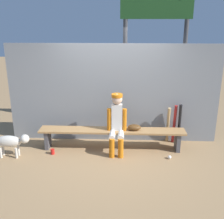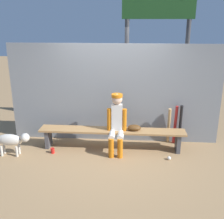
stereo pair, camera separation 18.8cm
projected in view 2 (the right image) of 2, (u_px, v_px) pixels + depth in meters
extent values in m
plane|color=#9E7A51|center=(112.00, 149.00, 5.92)|extent=(30.00, 30.00, 0.00)
cube|color=gray|center=(114.00, 94.00, 6.04)|extent=(4.66, 0.03, 2.19)
cube|color=#AD7F4C|center=(112.00, 131.00, 5.79)|extent=(3.09, 0.36, 0.04)
cube|color=#4C4C51|center=(48.00, 138.00, 5.97)|extent=(0.08, 0.29, 0.41)
cube|color=#4C4C51|center=(178.00, 142.00, 5.76)|extent=(0.08, 0.29, 0.41)
cube|color=silver|center=(117.00, 117.00, 5.69)|extent=(0.22, 0.13, 0.57)
sphere|color=beige|center=(117.00, 99.00, 5.56)|extent=(0.22, 0.22, 0.22)
cylinder|color=orange|center=(117.00, 96.00, 5.54)|extent=(0.23, 0.23, 0.06)
cylinder|color=silver|center=(112.00, 135.00, 5.62)|extent=(0.13, 0.38, 0.13)
cylinder|color=orange|center=(111.00, 148.00, 5.50)|extent=(0.11, 0.11, 0.41)
cylinder|color=orange|center=(109.00, 120.00, 5.70)|extent=(0.09, 0.09, 0.48)
cylinder|color=silver|center=(121.00, 135.00, 5.60)|extent=(0.13, 0.38, 0.13)
cylinder|color=orange|center=(120.00, 148.00, 5.49)|extent=(0.11, 0.11, 0.41)
cylinder|color=orange|center=(124.00, 120.00, 5.67)|extent=(0.09, 0.09, 0.48)
ellipsoid|color=#593819|center=(134.00, 128.00, 5.73)|extent=(0.28, 0.20, 0.12)
cylinder|color=tan|center=(169.00, 126.00, 6.04)|extent=(0.09, 0.26, 0.86)
cylinder|color=#B22323|center=(175.00, 125.00, 6.04)|extent=(0.08, 0.14, 0.89)
cylinder|color=black|center=(180.00, 125.00, 5.97)|extent=(0.09, 0.16, 0.93)
sphere|color=white|center=(169.00, 158.00, 5.44)|extent=(0.07, 0.07, 0.07)
cylinder|color=red|center=(53.00, 151.00, 5.71)|extent=(0.08, 0.08, 0.11)
cylinder|color=silver|center=(120.00, 128.00, 5.73)|extent=(0.08, 0.08, 0.11)
cylinder|color=#3F3F42|center=(126.00, 78.00, 6.53)|extent=(0.10, 0.10, 2.67)
cylinder|color=#3F3F42|center=(184.00, 79.00, 6.43)|extent=(0.10, 0.10, 2.67)
cube|color=#1E471E|center=(159.00, 2.00, 5.94)|extent=(1.61, 0.08, 0.73)
ellipsoid|color=beige|center=(9.00, 140.00, 5.55)|extent=(0.52, 0.20, 0.24)
sphere|color=beige|center=(25.00, 138.00, 5.50)|extent=(0.18, 0.18, 0.18)
cylinder|color=beige|center=(19.00, 149.00, 5.67)|extent=(0.05, 0.05, 0.22)
cylinder|color=beige|center=(17.00, 152.00, 5.55)|extent=(0.05, 0.05, 0.22)
cylinder|color=beige|center=(4.00, 148.00, 5.69)|extent=(0.05, 0.05, 0.22)
cylinder|color=beige|center=(2.00, 151.00, 5.58)|extent=(0.05, 0.05, 0.22)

